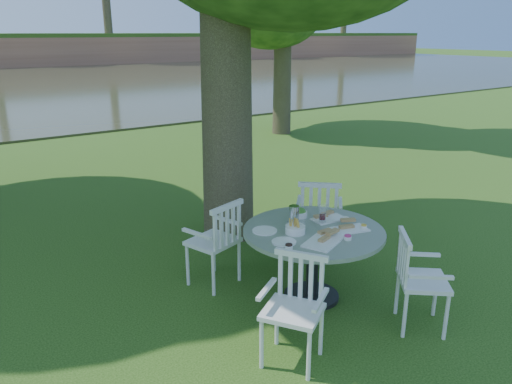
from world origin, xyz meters
The scene contains 7 objects.
ground centered at (0.00, 0.00, 0.00)m, with size 140.00×140.00×0.00m, color #193B0C.
table centered at (-0.05, -0.87, 0.61)m, with size 1.39×1.39×0.75m.
chair_ne centered at (0.64, -0.18, 0.57)m, with size 0.67×0.67×0.97m.
chair_nw centered at (-0.68, -0.10, 0.55)m, with size 0.59×0.57×0.94m.
chair_sw centered at (-0.80, -1.51, 0.53)m, with size 0.60×0.61×0.90m.
chair_se centered at (0.35, -1.77, 0.53)m, with size 0.62×0.62×0.90m.
tableware centered at (-0.09, -0.81, 0.79)m, with size 1.04×0.94×0.20m.
Camera 1 is at (-3.13, -4.27, 2.60)m, focal length 35.00 mm.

